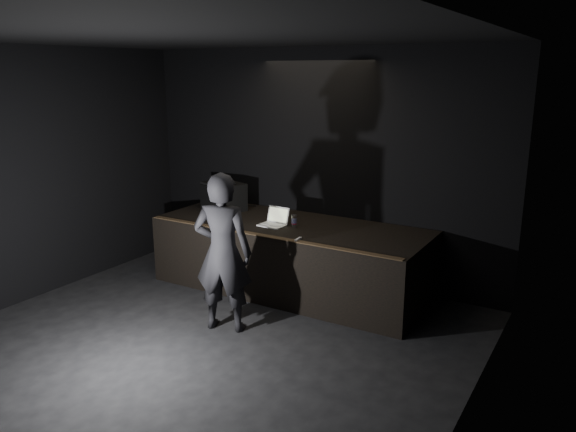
% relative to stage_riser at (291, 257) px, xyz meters
% --- Properties ---
extents(ground, '(7.00, 7.00, 0.00)m').
position_rel_stage_riser_xyz_m(ground, '(0.00, -2.73, -0.50)').
color(ground, black).
rests_on(ground, ground).
extents(room_walls, '(6.10, 7.10, 3.52)m').
position_rel_stage_riser_xyz_m(room_walls, '(0.00, -2.73, 1.52)').
color(room_walls, black).
rests_on(room_walls, ground).
extents(stage_riser, '(4.00, 1.50, 1.00)m').
position_rel_stage_riser_xyz_m(stage_riser, '(0.00, 0.00, 0.00)').
color(stage_riser, black).
rests_on(stage_riser, ground).
extents(riser_lip, '(3.92, 0.10, 0.01)m').
position_rel_stage_riser_xyz_m(riser_lip, '(0.00, -0.71, 0.51)').
color(riser_lip, brown).
rests_on(riser_lip, stage_riser).
extents(stage_monitor, '(0.76, 0.65, 0.44)m').
position_rel_stage_riser_xyz_m(stage_monitor, '(-1.36, 0.20, 0.72)').
color(stage_monitor, black).
rests_on(stage_monitor, stage_riser).
extents(cable, '(0.81, 0.36, 0.02)m').
position_rel_stage_riser_xyz_m(cable, '(-1.44, 0.48, 0.51)').
color(cable, black).
rests_on(cable, stage_riser).
extents(laptop, '(0.39, 0.35, 0.25)m').
position_rel_stage_riser_xyz_m(laptop, '(-0.17, -0.17, 0.57)').
color(laptop, silver).
rests_on(laptop, stage_riser).
extents(beer_can, '(0.07, 0.07, 0.18)m').
position_rel_stage_riser_xyz_m(beer_can, '(0.12, -0.11, 0.59)').
color(beer_can, silver).
rests_on(beer_can, stage_riser).
extents(plastic_cup, '(0.08, 0.08, 0.10)m').
position_rel_stage_riser_xyz_m(plastic_cup, '(-0.05, -0.06, 0.55)').
color(plastic_cup, white).
rests_on(plastic_cup, stage_riser).
extents(wii_remote, '(0.05, 0.16, 0.03)m').
position_rel_stage_riser_xyz_m(wii_remote, '(0.50, -0.65, 0.51)').
color(wii_remote, white).
rests_on(wii_remote, stage_riser).
extents(person, '(0.84, 0.68, 2.00)m').
position_rel_stage_riser_xyz_m(person, '(-0.04, -1.56, 0.50)').
color(person, black).
rests_on(person, ground).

